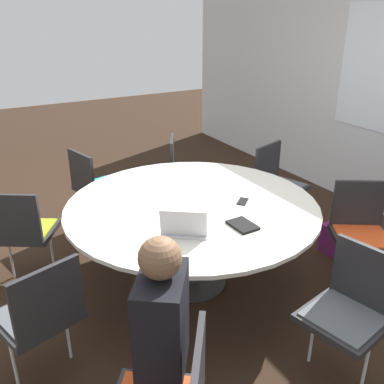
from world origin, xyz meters
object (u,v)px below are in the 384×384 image
(person_0, at_px, (159,330))
(handbag, at_px, (339,243))
(chair_4, at_px, (184,169))
(spiral_notebook, at_px, (243,225))
(chair_6, at_px, (23,228))
(cell_phone, at_px, (243,201))
(chair_1, at_px, (351,305))
(chair_3, at_px, (277,179))
(chair_5, at_px, (94,183))
(chair_7, at_px, (40,311))
(chair_2, at_px, (361,227))
(laptop, at_px, (185,228))

(person_0, height_order, handbag, person_0)
(chair_4, xyz_separation_m, spiral_notebook, (1.72, -0.48, 0.22))
(chair_6, bearing_deg, cell_phone, 3.89)
(chair_1, relative_size, cell_phone, 5.73)
(person_0, bearing_deg, chair_3, -17.07)
(chair_3, distance_m, chair_4, 1.01)
(chair_3, bearing_deg, chair_5, -43.97)
(chair_1, distance_m, spiral_notebook, 0.87)
(chair_6, xyz_separation_m, chair_7, (1.12, -0.10, 0.00))
(chair_2, relative_size, chair_5, 1.00)
(chair_4, bearing_deg, cell_phone, 19.45)
(handbag, bearing_deg, chair_5, -132.49)
(chair_5, distance_m, chair_6, 1.02)
(person_0, height_order, laptop, person_0)
(chair_3, relative_size, handbag, 2.41)
(chair_3, height_order, person_0, person_0)
(chair_2, distance_m, person_0, 2.08)
(chair_7, relative_size, laptop, 2.22)
(cell_phone, relative_size, handbag, 0.42)
(laptop, xyz_separation_m, handbag, (-0.08, 1.68, -0.64))
(handbag, bearing_deg, chair_3, -171.86)
(chair_2, bearing_deg, chair_4, -40.50)
(chair_6, distance_m, spiral_notebook, 1.76)
(chair_5, relative_size, cell_phone, 5.73)
(spiral_notebook, bearing_deg, chair_1, 14.43)
(chair_2, height_order, spiral_notebook, chair_2)
(chair_1, height_order, cell_phone, chair_1)
(chair_7, bearing_deg, handbag, -13.94)
(spiral_notebook, distance_m, cell_phone, 0.42)
(chair_6, xyz_separation_m, cell_phone, (0.84, 1.55, 0.21))
(chair_4, relative_size, chair_7, 1.00)
(chair_7, xyz_separation_m, person_0, (0.68, 0.44, 0.19))
(chair_5, distance_m, spiral_notebook, 1.89)
(chair_3, distance_m, chair_6, 2.46)
(laptop, bearing_deg, handbag, -141.60)
(chair_2, xyz_separation_m, chair_5, (-1.97, -1.57, 0.00))
(chair_2, xyz_separation_m, chair_3, (-1.14, 0.09, 0.00))
(spiral_notebook, height_order, handbag, spiral_notebook)
(spiral_notebook, relative_size, handbag, 0.59)
(laptop, distance_m, cell_phone, 0.70)
(laptop, bearing_deg, chair_7, 38.63)
(chair_1, relative_size, laptop, 2.22)
(chair_5, xyz_separation_m, spiral_notebook, (1.81, 0.51, 0.22))
(chair_4, bearing_deg, chair_5, -65.80)
(chair_1, xyz_separation_m, person_0, (-0.17, -1.16, 0.19))
(person_0, bearing_deg, laptop, -0.96)
(chair_3, relative_size, spiral_notebook, 4.06)
(chair_4, xyz_separation_m, chair_5, (-0.08, -0.98, 0.00))
(chair_2, height_order, person_0, person_0)
(chair_1, xyz_separation_m, cell_phone, (-1.15, 0.04, 0.21))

